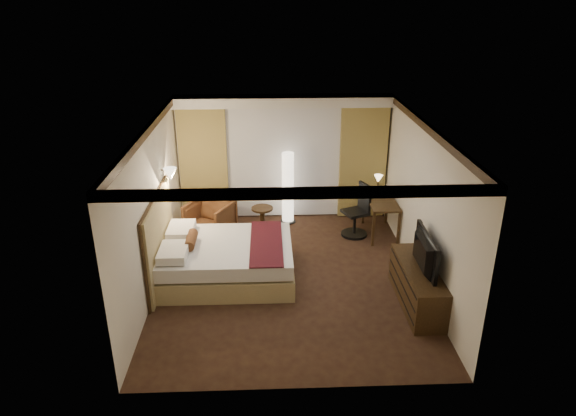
{
  "coord_description": "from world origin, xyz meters",
  "views": [
    {
      "loc": [
        -0.35,
        -7.83,
        4.64
      ],
      "look_at": [
        0.0,
        0.4,
        1.15
      ],
      "focal_mm": 32.0,
      "sensor_mm": 36.0,
      "label": 1
    }
  ],
  "objects_px": {
    "side_table": "(262,218)",
    "television": "(419,250)",
    "armchair": "(210,218)",
    "dresser": "(417,286)",
    "office_chair": "(355,210)",
    "bed": "(228,260)",
    "floor_lamp": "(288,188)",
    "desk": "(380,217)"
  },
  "relations": [
    {
      "from": "desk",
      "to": "dresser",
      "type": "xyz_separation_m",
      "value": [
        0.05,
        -2.59,
        -0.05
      ]
    },
    {
      "from": "bed",
      "to": "floor_lamp",
      "type": "relative_size",
      "value": 1.43
    },
    {
      "from": "floor_lamp",
      "to": "side_table",
      "type": "bearing_deg",
      "value": -147.17
    },
    {
      "from": "side_table",
      "to": "dresser",
      "type": "bearing_deg",
      "value": -49.61
    },
    {
      "from": "bed",
      "to": "side_table",
      "type": "xyz_separation_m",
      "value": [
        0.59,
        1.93,
        -0.08
      ]
    },
    {
      "from": "office_chair",
      "to": "floor_lamp",
      "type": "bearing_deg",
      "value": 129.12
    },
    {
      "from": "office_chair",
      "to": "dresser",
      "type": "bearing_deg",
      "value": -99.56
    },
    {
      "from": "bed",
      "to": "television",
      "type": "height_order",
      "value": "television"
    },
    {
      "from": "dresser",
      "to": "television",
      "type": "height_order",
      "value": "television"
    },
    {
      "from": "side_table",
      "to": "floor_lamp",
      "type": "height_order",
      "value": "floor_lamp"
    },
    {
      "from": "floor_lamp",
      "to": "bed",
      "type": "bearing_deg",
      "value": -116.55
    },
    {
      "from": "side_table",
      "to": "television",
      "type": "distance_m",
      "value": 3.86
    },
    {
      "from": "floor_lamp",
      "to": "dresser",
      "type": "distance_m",
      "value": 3.81
    },
    {
      "from": "office_chair",
      "to": "dresser",
      "type": "distance_m",
      "value": 2.62
    },
    {
      "from": "side_table",
      "to": "dresser",
      "type": "relative_size",
      "value": 0.29
    },
    {
      "from": "floor_lamp",
      "to": "television",
      "type": "bearing_deg",
      "value": -59.88
    },
    {
      "from": "armchair",
      "to": "dresser",
      "type": "bearing_deg",
      "value": -9.66
    },
    {
      "from": "bed",
      "to": "desk",
      "type": "distance_m",
      "value": 3.42
    },
    {
      "from": "bed",
      "to": "television",
      "type": "distance_m",
      "value": 3.25
    },
    {
      "from": "bed",
      "to": "armchair",
      "type": "bearing_deg",
      "value": 105.92
    },
    {
      "from": "bed",
      "to": "side_table",
      "type": "height_order",
      "value": "bed"
    },
    {
      "from": "bed",
      "to": "dresser",
      "type": "height_order",
      "value": "bed"
    },
    {
      "from": "office_chair",
      "to": "television",
      "type": "xyz_separation_m",
      "value": [
        0.56,
        -2.54,
        0.42
      ]
    },
    {
      "from": "dresser",
      "to": "television",
      "type": "bearing_deg",
      "value": 180.0
    },
    {
      "from": "side_table",
      "to": "floor_lamp",
      "type": "distance_m",
      "value": 0.85
    },
    {
      "from": "floor_lamp",
      "to": "armchair",
      "type": "bearing_deg",
      "value": -157.32
    },
    {
      "from": "bed",
      "to": "armchair",
      "type": "xyz_separation_m",
      "value": [
        -0.46,
        1.62,
        0.09
      ]
    },
    {
      "from": "armchair",
      "to": "floor_lamp",
      "type": "height_order",
      "value": "floor_lamp"
    },
    {
      "from": "side_table",
      "to": "television",
      "type": "bearing_deg",
      "value": -49.95
    },
    {
      "from": "bed",
      "to": "dresser",
      "type": "xyz_separation_m",
      "value": [
        3.06,
        -0.97,
        -0.0
      ]
    },
    {
      "from": "floor_lamp",
      "to": "dresser",
      "type": "relative_size",
      "value": 0.93
    },
    {
      "from": "bed",
      "to": "television",
      "type": "bearing_deg",
      "value": -17.76
    },
    {
      "from": "side_table",
      "to": "desk",
      "type": "distance_m",
      "value": 2.44
    },
    {
      "from": "desk",
      "to": "office_chair",
      "type": "height_order",
      "value": "office_chair"
    },
    {
      "from": "office_chair",
      "to": "dresser",
      "type": "relative_size",
      "value": 0.65
    },
    {
      "from": "office_chair",
      "to": "side_table",
      "type": "bearing_deg",
      "value": 146.5
    },
    {
      "from": "armchair",
      "to": "dresser",
      "type": "xyz_separation_m",
      "value": [
        3.52,
        -2.59,
        -0.09
      ]
    },
    {
      "from": "bed",
      "to": "dresser",
      "type": "bearing_deg",
      "value": -17.6
    },
    {
      "from": "side_table",
      "to": "office_chair",
      "type": "bearing_deg",
      "value": -10.94
    },
    {
      "from": "side_table",
      "to": "floor_lamp",
      "type": "relative_size",
      "value": 0.31
    },
    {
      "from": "armchair",
      "to": "desk",
      "type": "height_order",
      "value": "armchair"
    },
    {
      "from": "armchair",
      "to": "office_chair",
      "type": "xyz_separation_m",
      "value": [
        2.94,
        -0.05,
        0.13
      ]
    }
  ]
}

